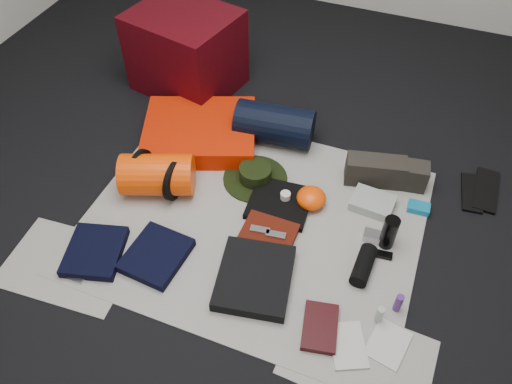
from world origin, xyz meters
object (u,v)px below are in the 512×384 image
(red_cabinet, at_px, (186,51))
(water_bottle, at_px, (389,232))
(sleeping_pad, at_px, (200,132))
(stuff_sack, at_px, (157,175))
(compact_camera, at_px, (374,236))
(paperback_book, at_px, (320,327))
(navy_duffel, at_px, (275,124))

(red_cabinet, height_order, water_bottle, red_cabinet)
(sleeping_pad, bearing_deg, stuff_sack, -94.32)
(red_cabinet, height_order, stuff_sack, red_cabinet)
(compact_camera, height_order, paperback_book, compact_camera)
(stuff_sack, bearing_deg, red_cabinet, 106.48)
(navy_duffel, bearing_deg, water_bottle, -40.00)
(sleeping_pad, height_order, compact_camera, sleeping_pad)
(navy_duffel, distance_m, water_bottle, 0.90)
(red_cabinet, relative_size, sleeping_pad, 0.96)
(red_cabinet, xyz_separation_m, compact_camera, (1.37, -0.79, -0.22))
(compact_camera, bearing_deg, stuff_sack, -178.54)
(sleeping_pad, relative_size, navy_duffel, 1.43)
(navy_duffel, bearing_deg, sleeping_pad, -165.16)
(stuff_sack, height_order, compact_camera, stuff_sack)
(stuff_sack, xyz_separation_m, navy_duffel, (0.42, 0.57, 0.01))
(red_cabinet, relative_size, water_bottle, 3.27)
(red_cabinet, bearing_deg, sleeping_pad, -44.96)
(sleeping_pad, relative_size, water_bottle, 3.43)
(sleeping_pad, bearing_deg, compact_camera, -17.56)
(sleeping_pad, bearing_deg, paperback_book, -42.33)
(red_cabinet, distance_m, navy_duffel, 0.76)
(red_cabinet, relative_size, navy_duffel, 1.37)
(navy_duffel, xyz_separation_m, compact_camera, (0.68, -0.49, -0.09))
(water_bottle, bearing_deg, red_cabinet, 150.65)
(stuff_sack, relative_size, paperback_book, 1.66)
(red_cabinet, bearing_deg, navy_duffel, -11.62)
(navy_duffel, height_order, water_bottle, navy_duffel)
(stuff_sack, bearing_deg, sleeping_pad, 85.68)
(sleeping_pad, distance_m, stuff_sack, 0.43)
(red_cabinet, xyz_separation_m, paperback_book, (1.26, -1.33, -0.22))
(stuff_sack, relative_size, water_bottle, 2.03)
(red_cabinet, height_order, navy_duffel, red_cabinet)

